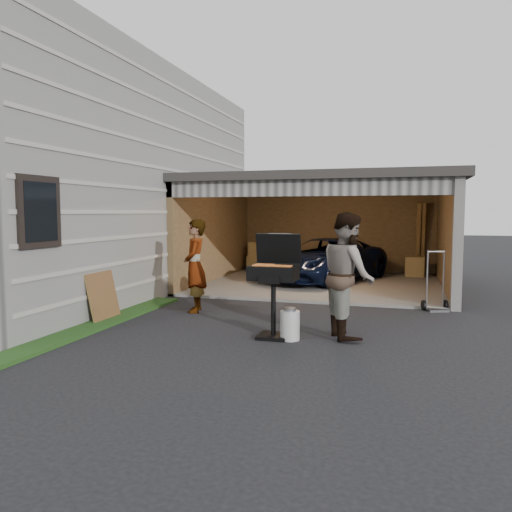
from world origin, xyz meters
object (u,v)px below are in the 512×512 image
(man, at_px, (348,275))
(plywood_panel, at_px, (103,297))
(woman, at_px, (195,266))
(propane_tank, at_px, (290,325))
(hand_truck, at_px, (436,299))
(bbq_grill, at_px, (274,277))
(minivan, at_px, (326,262))

(man, distance_m, plywood_panel, 4.45)
(woman, height_order, plywood_panel, woman)
(propane_tank, bearing_deg, plywood_panel, 174.34)
(man, distance_m, propane_tank, 1.22)
(man, xyz_separation_m, propane_tank, (-0.84, -0.45, -0.77))
(propane_tank, distance_m, hand_truck, 3.91)
(man, relative_size, plywood_panel, 2.19)
(plywood_panel, bearing_deg, bbq_grill, -4.63)
(woman, distance_m, man, 3.36)
(minivan, xyz_separation_m, propane_tank, (0.42, -6.56, -0.37))
(man, height_order, propane_tank, man)
(plywood_panel, bearing_deg, propane_tank, -5.66)
(man, bearing_deg, propane_tank, 95.16)
(man, relative_size, hand_truck, 1.63)
(plywood_panel, bearing_deg, man, 1.28)
(plywood_panel, distance_m, hand_truck, 6.54)
(woman, bearing_deg, hand_truck, 89.84)
(bbq_grill, distance_m, propane_tank, 0.80)
(minivan, height_order, man, man)
(bbq_grill, height_order, hand_truck, bbq_grill)
(woman, relative_size, propane_tank, 4.03)
(plywood_panel, bearing_deg, minivan, 63.02)
(minivan, relative_size, hand_truck, 3.50)
(plywood_panel, xyz_separation_m, hand_truck, (5.91, 2.78, -0.22))
(minivan, xyz_separation_m, man, (1.26, -6.10, 0.40))
(propane_tank, xyz_separation_m, hand_truck, (2.33, 3.13, 0.01))
(bbq_grill, bearing_deg, woman, 142.58)
(minivan, xyz_separation_m, plywood_panel, (-3.16, -6.20, -0.15))
(bbq_grill, bearing_deg, minivan, 91.27)
(woman, height_order, propane_tank, woman)
(propane_tank, height_order, hand_truck, hand_truck)
(hand_truck, bearing_deg, plywood_panel, -175.18)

